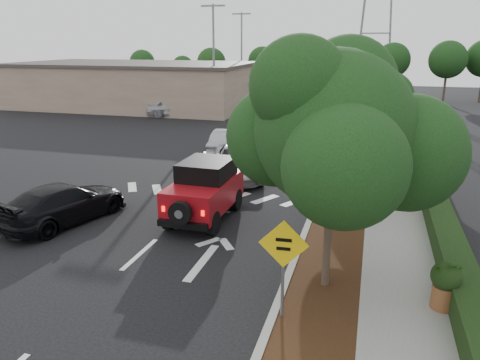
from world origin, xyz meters
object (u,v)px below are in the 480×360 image
at_px(red_jeep, 206,189).
at_px(black_suv_oncoming, 64,203).
at_px(speed_hump_sign, 283,256).
at_px(silver_suv_ahead, 238,161).

bearing_deg(red_jeep, black_suv_oncoming, -157.34).
bearing_deg(speed_hump_sign, red_jeep, 120.17).
bearing_deg(silver_suv_ahead, black_suv_oncoming, -135.15).
xyz_separation_m(red_jeep, silver_suv_ahead, (-0.38, 5.43, -0.33)).
bearing_deg(speed_hump_sign, silver_suv_ahead, 107.06).
relative_size(red_jeep, speed_hump_sign, 1.75).
bearing_deg(red_jeep, silver_suv_ahead, 95.27).
bearing_deg(black_suv_oncoming, red_jeep, -143.09).
xyz_separation_m(silver_suv_ahead, black_suv_oncoming, (-4.30, -7.26, -0.04)).
height_order(red_jeep, speed_hump_sign, speed_hump_sign).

